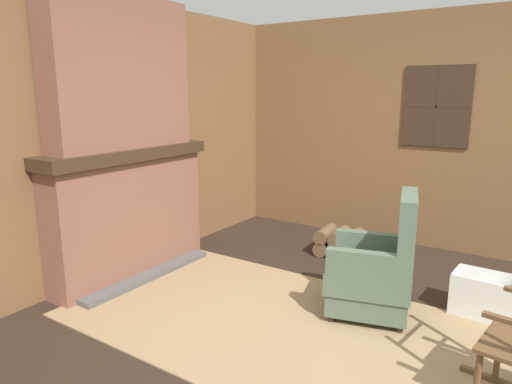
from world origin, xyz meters
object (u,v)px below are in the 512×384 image
at_px(armchair, 376,272).
at_px(laundry_basket, 484,295).
at_px(decorative_plate_on_mantel, 124,132).
at_px(oil_lamp_vase, 63,145).
at_px(firewood_stack, 339,242).
at_px(storage_case, 155,137).

relative_size(armchair, laundry_basket, 2.08).
distance_m(armchair, decorative_plate_on_mantel, 2.62).
distance_m(laundry_basket, decorative_plate_on_mantel, 3.46).
bearing_deg(oil_lamp_vase, firewood_stack, 55.56).
bearing_deg(laundry_basket, decorative_plate_on_mantel, -163.56).
distance_m(firewood_stack, decorative_plate_on_mantel, 2.55).
height_order(laundry_basket, decorative_plate_on_mantel, decorative_plate_on_mantel).
bearing_deg(storage_case, firewood_stack, 38.14).
height_order(armchair, firewood_stack, armchair).
distance_m(laundry_basket, oil_lamp_vase, 3.66).
height_order(oil_lamp_vase, storage_case, oil_lamp_vase).
xyz_separation_m(laundry_basket, decorative_plate_on_mantel, (-3.10, -0.92, 1.23)).
height_order(armchair, laundry_basket, armchair).
distance_m(armchair, firewood_stack, 1.41).
height_order(armchair, storage_case, storage_case).
distance_m(oil_lamp_vase, decorative_plate_on_mantel, 0.67).
height_order(armchair, oil_lamp_vase, oil_lamp_vase).
height_order(firewood_stack, oil_lamp_vase, oil_lamp_vase).
height_order(oil_lamp_vase, decorative_plate_on_mantel, decorative_plate_on_mantel).
bearing_deg(oil_lamp_vase, decorative_plate_on_mantel, 91.72).
xyz_separation_m(storage_case, decorative_plate_on_mantel, (-0.02, -0.37, 0.07)).
relative_size(laundry_basket, storage_case, 2.01).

